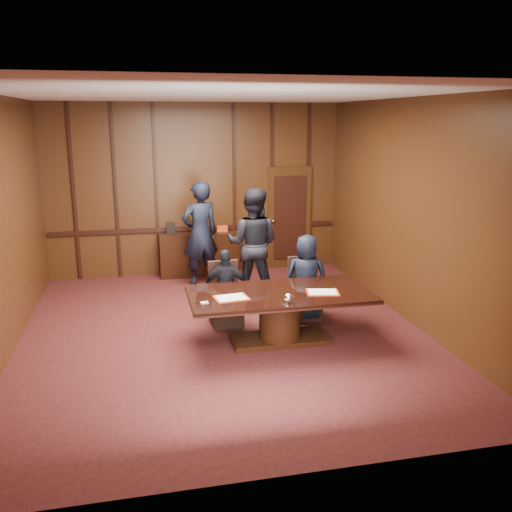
{
  "coord_description": "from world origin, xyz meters",
  "views": [
    {
      "loc": [
        -1.17,
        -7.65,
        3.18
      ],
      "look_at": [
        0.62,
        0.52,
        1.05
      ],
      "focal_mm": 38.0,
      "sensor_mm": 36.0,
      "label": 1
    }
  ],
  "objects_px": {
    "signatory_right": "(306,278)",
    "witness_right": "(253,244)",
    "witness_left": "(200,234)",
    "sideboard": "(199,252)",
    "conference_table": "(280,309)",
    "signatory_left": "(226,288)"
  },
  "relations": [
    {
      "from": "signatory_right",
      "to": "witness_right",
      "type": "xyz_separation_m",
      "value": [
        -0.61,
        1.27,
        0.3
      ]
    },
    {
      "from": "signatory_right",
      "to": "witness_left",
      "type": "height_order",
      "value": "witness_left"
    },
    {
      "from": "witness_left",
      "to": "sideboard",
      "type": "bearing_deg",
      "value": -109.94
    },
    {
      "from": "conference_table",
      "to": "witness_right",
      "type": "height_order",
      "value": "witness_right"
    },
    {
      "from": "sideboard",
      "to": "witness_left",
      "type": "height_order",
      "value": "witness_left"
    },
    {
      "from": "sideboard",
      "to": "witness_right",
      "type": "height_order",
      "value": "witness_right"
    },
    {
      "from": "witness_left",
      "to": "conference_table",
      "type": "bearing_deg",
      "value": 87.78
    },
    {
      "from": "sideboard",
      "to": "signatory_right",
      "type": "relative_size",
      "value": 1.14
    },
    {
      "from": "conference_table",
      "to": "signatory_right",
      "type": "bearing_deg",
      "value": 50.91
    },
    {
      "from": "witness_right",
      "to": "sideboard",
      "type": "bearing_deg",
      "value": -41.03
    },
    {
      "from": "signatory_left",
      "to": "witness_right",
      "type": "height_order",
      "value": "witness_right"
    },
    {
      "from": "conference_table",
      "to": "witness_right",
      "type": "bearing_deg",
      "value": 88.84
    },
    {
      "from": "conference_table",
      "to": "witness_right",
      "type": "xyz_separation_m",
      "value": [
        0.04,
        2.07,
        0.49
      ]
    },
    {
      "from": "sideboard",
      "to": "conference_table",
      "type": "xyz_separation_m",
      "value": [
        0.75,
        -3.76,
        0.02
      ]
    },
    {
      "from": "signatory_right",
      "to": "witness_right",
      "type": "height_order",
      "value": "witness_right"
    },
    {
      "from": "sideboard",
      "to": "signatory_left",
      "type": "bearing_deg",
      "value": -88.14
    },
    {
      "from": "conference_table",
      "to": "signatory_right",
      "type": "distance_m",
      "value": 1.05
    },
    {
      "from": "sideboard",
      "to": "signatory_right",
      "type": "bearing_deg",
      "value": -64.75
    },
    {
      "from": "signatory_right",
      "to": "witness_right",
      "type": "bearing_deg",
      "value": -46.52
    },
    {
      "from": "sideboard",
      "to": "witness_left",
      "type": "xyz_separation_m",
      "value": [
        -0.04,
        -0.7,
        0.53
      ]
    },
    {
      "from": "signatory_left",
      "to": "witness_left",
      "type": "xyz_separation_m",
      "value": [
        -0.14,
        2.26,
        0.4
      ]
    },
    {
      "from": "witness_left",
      "to": "witness_right",
      "type": "height_order",
      "value": "witness_left"
    }
  ]
}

